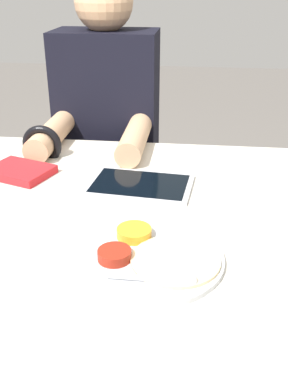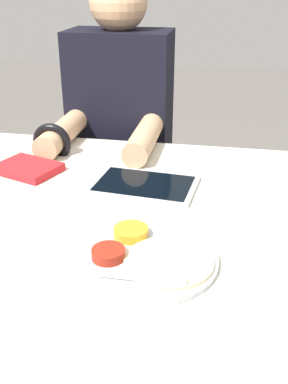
{
  "view_description": "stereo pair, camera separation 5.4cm",
  "coord_description": "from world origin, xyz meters",
  "px_view_note": "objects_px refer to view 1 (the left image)",
  "views": [
    {
      "loc": [
        0.17,
        -0.79,
        1.24
      ],
      "look_at": [
        0.07,
        0.02,
        0.84
      ],
      "focal_mm": 42.0,
      "sensor_mm": 36.0,
      "label": 1
    },
    {
      "loc": [
        0.22,
        -0.78,
        1.24
      ],
      "look_at": [
        0.07,
        0.02,
        0.84
      ],
      "focal_mm": 42.0,
      "sensor_mm": 36.0,
      "label": 2
    }
  ],
  "objects_px": {
    "thali_tray": "(150,256)",
    "person_diner": "(109,175)",
    "tablet_device": "(140,185)",
    "red_notebook": "(20,172)"
  },
  "relations": [
    {
      "from": "thali_tray",
      "to": "person_diner",
      "type": "bearing_deg",
      "value": 106.34
    },
    {
      "from": "thali_tray",
      "to": "tablet_device",
      "type": "relative_size",
      "value": 1.02
    },
    {
      "from": "red_notebook",
      "to": "person_diner",
      "type": "relative_size",
      "value": 0.14
    },
    {
      "from": "thali_tray",
      "to": "person_diner",
      "type": "xyz_separation_m",
      "value": [
        -0.22,
        0.77,
        -0.19
      ]
    },
    {
      "from": "thali_tray",
      "to": "red_notebook",
      "type": "relative_size",
      "value": 1.45
    },
    {
      "from": "red_notebook",
      "to": "tablet_device",
      "type": "relative_size",
      "value": 0.7
    },
    {
      "from": "red_notebook",
      "to": "tablet_device",
      "type": "xyz_separation_m",
      "value": [
        0.31,
        -0.03,
        -0.0
      ]
    },
    {
      "from": "tablet_device",
      "to": "thali_tray",
      "type": "bearing_deg",
      "value": -79.37
    },
    {
      "from": "thali_tray",
      "to": "person_diner",
      "type": "relative_size",
      "value": 0.21
    },
    {
      "from": "thali_tray",
      "to": "person_diner",
      "type": "distance_m",
      "value": 0.82
    }
  ]
}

